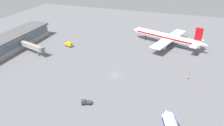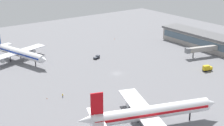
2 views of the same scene
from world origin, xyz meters
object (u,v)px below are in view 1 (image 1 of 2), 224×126
Objects in this scene: airplane_taxiing at (167,37)px; ground_crew_worker at (188,78)px; catering_truck at (69,44)px; safety_cone_mid_apron at (202,83)px; pushback_tractor at (86,102)px.

airplane_taxiing is 32.37× the size of ground_crew_worker.
safety_cone_mid_apron is at bearing -178.89° from catering_truck.
airplane_taxiing reaches higher than ground_crew_worker.
airplane_taxiing reaches higher than catering_truck.
safety_cone_mid_apron is (20.58, 86.71, -1.40)m from catering_truck.
catering_truck is at bearing -74.08° from pushback_tractor.
safety_cone_mid_apron is (2.69, 6.59, -0.55)m from ground_crew_worker.
pushback_tractor is 2.86× the size of ground_crew_worker.
airplane_taxiing is 69.43m from catering_truck.
airplane_taxiing is at bearing -145.15° from catering_truck.
pushback_tractor is at bearing 140.16° from catering_truck.
ground_crew_worker reaches higher than safety_cone_mid_apron.
airplane_taxiing is at bearing 86.44° from ground_crew_worker.
airplane_taxiing is 11.30× the size of pushback_tractor.
ground_crew_worker is at bearing 129.29° from airplane_taxiing.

